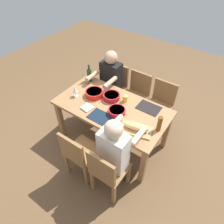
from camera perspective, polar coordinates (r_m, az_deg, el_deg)
name	(u,v)px	position (r m, az deg, el deg)	size (l,w,h in m)	color
ground_plane	(112,139)	(3.43, 0.00, -7.64)	(8.00, 8.00, 0.00)	brown
dining_table	(112,111)	(2.96, 0.00, 0.24)	(1.61, 0.85, 0.74)	#9E7044
chair_near_center	(79,153)	(2.71, -9.26, -11.23)	(0.40, 0.40, 0.85)	olive
chair_far_center	(137,94)	(3.56, 6.94, 5.10)	(0.40, 0.40, 0.85)	olive
chair_far_right	(160,103)	(3.43, 13.36, 2.36)	(0.40, 0.40, 0.85)	olive
chair_near_right	(107,171)	(2.54, -1.53, -16.04)	(0.40, 0.40, 0.85)	olive
diner_near_right	(115,150)	(2.45, 0.95, -10.45)	(0.41, 0.53, 1.20)	#2D2D38
chair_far_left	(116,85)	(3.73, 1.01, 7.55)	(0.40, 0.40, 0.85)	olive
diner_far_left	(110,80)	(3.49, -0.66, 8.95)	(0.41, 0.53, 1.20)	#2D2D38
serving_bowl_fruit	(117,111)	(2.76, 1.36, 0.26)	(0.24, 0.24, 0.07)	#B21923
serving_bowl_greens	(94,93)	(3.06, -4.98, 5.29)	(0.26, 0.26, 0.08)	red
serving_bowl_pasta	(112,96)	(3.00, -0.11, 4.39)	(0.24, 0.24, 0.08)	#B21923
cutting_board	(136,129)	(2.59, 6.68, -4.87)	(0.40, 0.22, 0.02)	tan
bread_loaf	(136,127)	(2.55, 6.78, -4.04)	(0.32, 0.11, 0.09)	tan
wine_bottle	(89,75)	(3.36, -6.31, 10.27)	(0.08, 0.08, 0.29)	#193819
beer_bottle	(159,124)	(2.57, 13.09, -3.21)	(0.06, 0.06, 0.22)	brown
wine_glass	(75,90)	(3.05, -10.25, 6.07)	(0.08, 0.08, 0.17)	silver
placemat_near_center	(101,117)	(2.74, -3.20, -1.42)	(0.32, 0.23, 0.01)	#142333
cup_far_center	(125,99)	(2.96, 3.70, 3.77)	(0.07, 0.07, 0.10)	gold
placemat_far_right	(149,108)	(2.91, 10.20, 1.15)	(0.32, 0.23, 0.01)	black
fork_far_left	(106,89)	(3.20, -1.73, 6.34)	(0.02, 0.17, 0.01)	silver
napkin_stack	(87,108)	(2.88, -6.90, 1.20)	(0.14, 0.14, 0.02)	white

